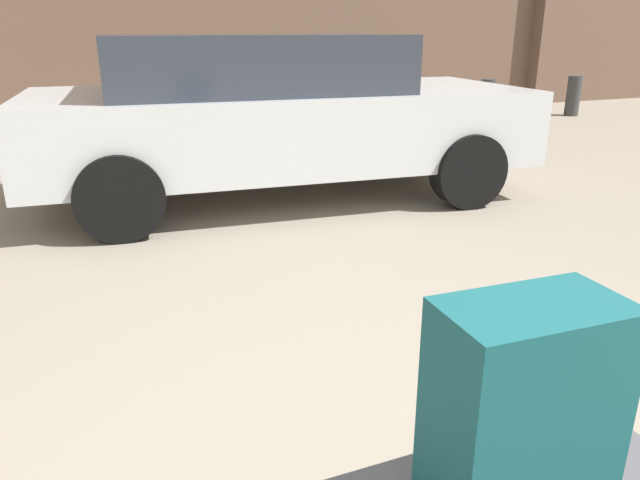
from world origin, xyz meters
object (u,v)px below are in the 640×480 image
Objects in this scene: suitcase_teal_rear_left at (521,419)px; parked_car at (275,113)px; bicycle_leaning at (388,97)px; bollard_kerb_far at (487,100)px; bollard_kerb_near at (334,108)px; bollard_kerb_mid at (414,104)px; bollard_corner at (573,96)px.

parked_car reaches higher than suitcase_teal_rear_left.
parked_car is 5.13m from bicycle_leaning.
bollard_kerb_far is (4.71, 3.14, -0.42)m from parked_car.
bicycle_leaning reaches higher than bollard_kerb_far.
bollard_kerb_near is (-1.35, -0.79, -0.03)m from bicycle_leaning.
bollard_corner is at bearing 0.00° from bollard_kerb_mid.
bollard_kerb_mid is (4.12, 7.35, -0.28)m from suitcase_teal_rear_left.
bicycle_leaning is 2.42× the size of bollard_kerb_near.
bollard_kerb_near is 2.78m from bollard_kerb_far.
bollard_kerb_near is at bearing 180.00° from bollard_kerb_mid.
bicycle_leaning is at bearing 92.64° from bollard_kerb_mid.
bicycle_leaning reaches higher than bollard_kerb_near.
bollard_kerb_mid is at bearing 43.38° from parked_car.
bollard_kerb_mid is at bearing 63.25° from suitcase_teal_rear_left.
bollard_kerb_mid is at bearing 180.00° from bollard_kerb_far.
bollard_kerb_far is (2.78, 0.00, 0.00)m from bollard_kerb_near.
bollard_corner is at bearing -13.56° from bicycle_leaning.
bollard_kerb_near is at bearing 72.09° from suitcase_teal_rear_left.
suitcase_teal_rear_left is 9.11m from bicycle_leaning.
bollard_corner is (6.56, 3.14, -0.42)m from parked_car.
parked_car is at bearing -154.44° from bollard_corner.
suitcase_teal_rear_left is at bearing -119.25° from bollard_kerb_mid.
bollard_kerb_near and bollard_kerb_far have the same top height.
bollard_kerb_mid is 1.39m from bollard_kerb_far.
bollard_corner is (3.24, 0.00, 0.00)m from bollard_kerb_mid.
bollard_kerb_near is at bearing 180.00° from bollard_kerb_far.
parked_car is at bearing -121.71° from bollard_kerb_near.
bollard_kerb_far is at bearing 55.64° from suitcase_teal_rear_left.
suitcase_teal_rear_left is at bearing -116.62° from bicycle_leaning.
parked_car is at bearing -136.62° from bollard_kerb_mid.
bollard_kerb_near and bollard_kerb_mid have the same top height.
suitcase_teal_rear_left is at bearing -135.02° from bollard_corner.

